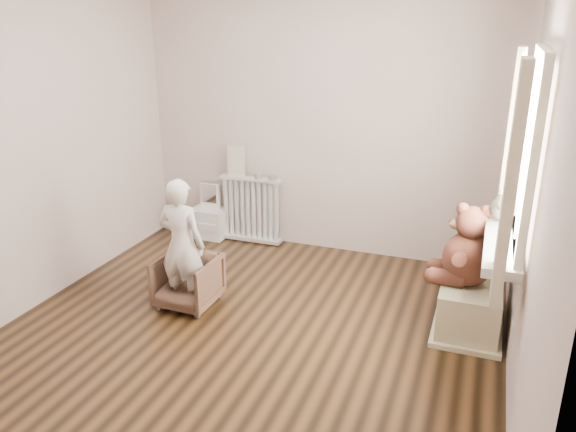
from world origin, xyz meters
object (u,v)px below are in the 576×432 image
(armchair, at_px, (188,281))
(toy_vanity, at_px, (209,212))
(radiator, at_px, (251,206))
(child, at_px, (182,245))
(teddy_bear, at_px, (470,246))
(plush_cat, at_px, (504,207))
(toy_bench, at_px, (470,301))

(armchair, bearing_deg, toy_vanity, 112.50)
(radiator, bearing_deg, child, -87.19)
(child, distance_m, teddy_bear, 2.16)
(plush_cat, bearing_deg, radiator, 142.73)
(armchair, xyz_separation_m, plush_cat, (2.30, 0.37, 0.79))
(radiator, height_order, armchair, radiator)
(armchair, relative_size, toy_bench, 0.57)
(child, height_order, toy_bench, child)
(child, bearing_deg, armchair, -88.76)
(toy_vanity, distance_m, child, 1.58)
(toy_bench, bearing_deg, plush_cat, -35.74)
(toy_vanity, xyz_separation_m, child, (0.55, -1.45, 0.28))
(child, bearing_deg, toy_vanity, -68.17)
(radiator, xyz_separation_m, plush_cat, (2.37, -1.06, 0.61))
(child, bearing_deg, teddy_bear, -166.84)
(armchair, height_order, plush_cat, plush_cat)
(toy_vanity, bearing_deg, armchair, -68.74)
(armchair, height_order, toy_bench, armchair)
(toy_vanity, relative_size, armchair, 1.22)
(child, relative_size, plush_cat, 3.82)
(toy_vanity, height_order, plush_cat, plush_cat)
(toy_vanity, xyz_separation_m, toy_bench, (2.70, -0.93, -0.08))
(toy_vanity, bearing_deg, toy_bench, -19.04)
(teddy_bear, xyz_separation_m, plush_cat, (0.19, -0.03, 0.33))
(toy_vanity, bearing_deg, child, -69.41)
(toy_vanity, height_order, toy_bench, toy_vanity)
(teddy_bear, bearing_deg, plush_cat, -8.04)
(armchair, distance_m, teddy_bear, 2.20)
(radiator, relative_size, toy_bench, 0.86)
(plush_cat, bearing_deg, teddy_bear, 158.67)
(toy_vanity, height_order, armchair, toy_vanity)
(armchair, relative_size, plush_cat, 1.67)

